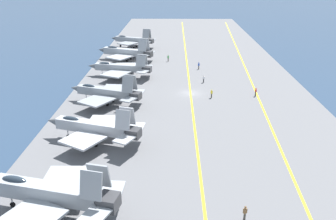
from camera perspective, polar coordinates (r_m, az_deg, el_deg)
The scene contains 16 objects.
ground_plane at distance 75.21m, azimuth 3.62°, elevation 2.43°, with size 2000.00×2000.00×0.00m, color navy.
carrier_deck at distance 75.14m, azimuth 3.63°, elevation 2.58°, with size 223.73×50.37×0.40m, color slate.
deck_stripe_foul_line at distance 76.95m, azimuth 14.00°, elevation 2.58°, with size 201.35×0.36×0.01m, color yellow.
deck_stripe_centerline at distance 75.07m, azimuth 3.63°, elevation 2.72°, with size 201.35×0.36×0.01m, color yellow.
parked_jet_second at distance 40.52m, azimuth -18.60°, elevation -12.42°, with size 13.19×16.39×6.60m.
parked_jet_third at distance 54.21m, azimuth -11.78°, elevation -2.72°, with size 12.08×15.68×6.25m.
parked_jet_fourth at distance 69.32m, azimuth -9.86°, elevation 2.84°, with size 13.10×15.23×6.24m.
parked_jet_fifth at distance 86.20m, azimuth -7.59°, elevation 6.73°, with size 13.25×15.90×5.70m.
parked_jet_sixth at distance 101.56m, azimuth -6.83°, elevation 9.23°, with size 13.73×16.82×6.58m.
parked_jet_seventh at distance 117.79m, azimuth -5.66°, elevation 11.15°, with size 12.42×15.19×6.34m.
crew_brown_vest at distance 39.65m, azimuth 12.25°, elevation -15.73°, with size 0.42×0.46×1.71m.
crew_green_vest at distance 100.23m, azimuth 0.03°, elevation 8.37°, with size 0.45×0.40×1.84m.
crew_red_vest at distance 75.06m, azimuth 13.90°, elevation 2.88°, with size 0.39×0.27×1.77m.
crew_yellow_vest at distance 72.46m, azimuth 7.00°, elevation 2.67°, with size 0.46×0.40×1.75m.
crew_blue_vest at distance 92.72m, azimuth 4.95°, elevation 7.14°, with size 0.38×0.45×1.85m.
crew_white_vest at distance 81.93m, azimuth 5.73°, elevation 5.06°, with size 0.33×0.42×1.79m.
Camera 1 is at (-70.71, 3.40, 25.39)m, focal length 38.00 mm.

